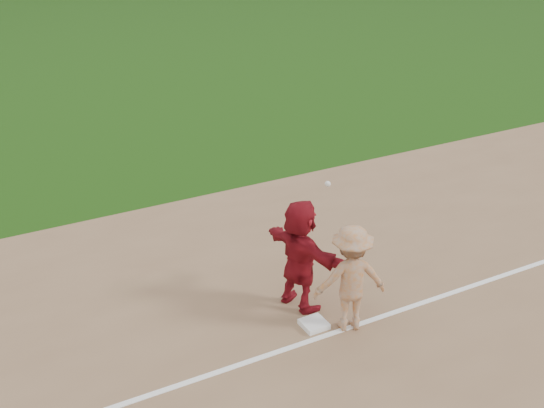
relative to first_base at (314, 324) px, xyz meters
name	(u,v)px	position (x,y,z in m)	size (l,w,h in m)	color
ground	(314,307)	(0.30, 0.50, -0.06)	(160.00, 160.00, 0.00)	#193F0C
foul_line	(340,331)	(0.30, -0.30, -0.04)	(60.00, 0.10, 0.01)	white
first_base	(314,324)	(0.00, 0.00, 0.00)	(0.39, 0.39, 0.09)	white
base_runner	(300,255)	(0.10, 0.65, 0.93)	(1.80, 0.57, 1.94)	maroon
first_base_play	(351,278)	(0.49, -0.25, 0.86)	(1.31, 1.05, 2.39)	#959597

